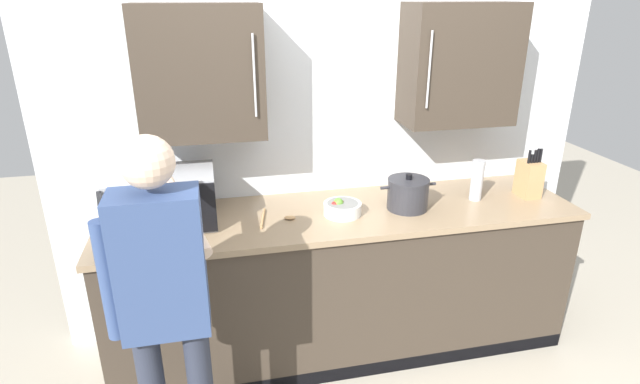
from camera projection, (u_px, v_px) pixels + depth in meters
back_wall_tiled at (330, 121)px, 3.08m from camera, size 3.39×0.44×2.54m
counter_unit at (342, 280)px, 3.10m from camera, size 2.76×0.72×0.93m
microwave_oven at (157, 200)px, 2.70m from camera, size 0.57×0.75×0.29m
stock_pot at (408, 194)px, 2.93m from camera, size 0.34×0.24×0.21m
thermos_flask at (477, 180)px, 3.05m from camera, size 0.08×0.08×0.25m
wooden_spoon at (276, 218)px, 2.81m from camera, size 0.21×0.24×0.02m
fruit_bowl at (342, 208)px, 2.87m from camera, size 0.22×0.22×0.10m
knife_block at (529, 178)px, 3.11m from camera, size 0.11×0.15×0.31m
person_figure at (164, 295)px, 2.02m from camera, size 0.44×0.61×1.65m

